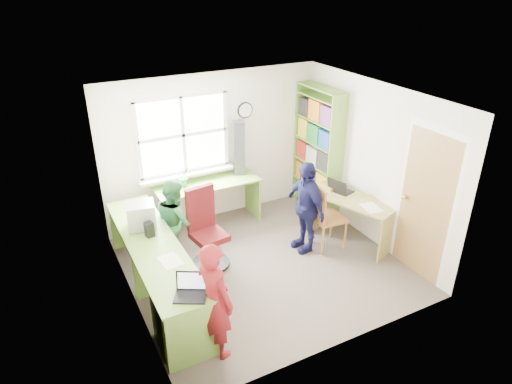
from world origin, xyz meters
TOP-DOWN VIEW (x-y plane):
  - room at (0.01, 0.10)m, footprint 3.64×3.44m
  - l_desk at (-1.31, -0.28)m, footprint 2.38×2.95m
  - right_desk at (1.50, -0.03)m, footprint 0.96×1.35m
  - bookshelf at (1.65, 1.19)m, footprint 0.30×1.02m
  - swivel_chair at (-0.67, 0.44)m, footprint 0.60×0.60m
  - wooden_chair at (1.00, 0.03)m, footprint 0.47×0.47m
  - crt_monitor at (-1.50, 0.55)m, footprint 0.40×0.37m
  - laptop_left at (-1.41, -1.01)m, footprint 0.42×0.40m
  - laptop_right at (1.45, 0.28)m, footprint 0.37×0.40m
  - speaker_a at (-1.48, 0.29)m, footprint 0.12×0.12m
  - speaker_b at (-1.45, 0.76)m, footprint 0.12×0.12m
  - cd_tower at (0.36, 1.52)m, footprint 0.22×0.21m
  - game_box at (1.48, 0.46)m, footprint 0.32×0.32m
  - paper_a at (-1.42, -0.35)m, footprint 0.25×0.34m
  - paper_b at (1.54, -0.34)m, footprint 0.27×0.34m
  - potted_plant at (-0.60, 1.47)m, footprint 0.21×0.19m
  - person_red at (-1.21, -1.14)m, footprint 0.47×0.58m
  - person_green at (-1.02, 0.68)m, footprint 0.48×0.62m
  - person_navy at (0.74, 0.14)m, footprint 0.36×0.82m

SIDE VIEW (x-z plane):
  - l_desk at x=-1.31m, z-range 0.08..0.83m
  - swivel_chair at x=-0.67m, z-range -0.08..1.06m
  - right_desk at x=1.50m, z-range 0.16..0.87m
  - wooden_chair at x=1.00m, z-range 0.04..1.06m
  - person_green at x=-1.02m, z-range 0.00..1.27m
  - person_red at x=-1.21m, z-range 0.00..1.37m
  - person_navy at x=0.74m, z-range 0.00..1.39m
  - paper_b at x=1.54m, z-range 0.71..0.71m
  - game_box at x=1.48m, z-range 0.71..0.77m
  - paper_a at x=-1.42m, z-range 0.75..0.75m
  - laptop_right at x=1.45m, z-range 0.65..0.88m
  - laptop_left at x=-1.41m, z-range 0.69..0.92m
  - speaker_b at x=-1.45m, z-range 0.75..0.94m
  - speaker_a at x=-1.48m, z-range 0.75..0.95m
  - potted_plant at x=-0.60m, z-range 0.75..1.08m
  - crt_monitor at x=-1.50m, z-range 0.75..1.09m
  - bookshelf at x=1.65m, z-range -0.05..2.05m
  - cd_tower at x=0.36m, z-range 0.75..1.64m
  - room at x=0.01m, z-range 0.00..2.44m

